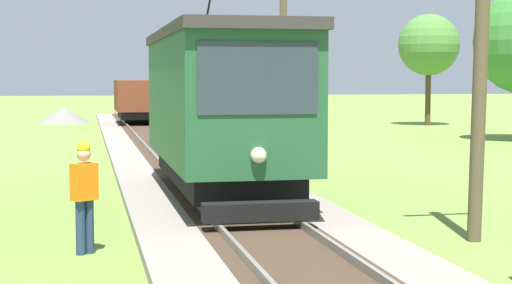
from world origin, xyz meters
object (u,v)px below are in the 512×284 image
Objects in this scene: freight_car at (137,99)px; gravel_pile at (64,115)px; second_worker at (84,192)px; red_tram at (221,104)px; tree_right_far at (429,45)px; utility_pole_near_tram at (482,15)px; utility_pole_mid at (283,60)px.

freight_car is 1.64× the size of gravel_pile.
freight_car is 2.91× the size of second_worker.
red_tram reaches higher than second_worker.
red_tram is at bearing -121.17° from tree_right_far.
utility_pole_near_tram reaches higher than freight_car.
red_tram is 32.26m from tree_right_far.
gravel_pile is at bearing 107.00° from utility_pole_mid.
gravel_pile is 0.49× the size of tree_right_far.
utility_pole_mid is at bearing 122.02° from second_worker.
utility_pole_mid is at bearing -80.08° from freight_car.
freight_car is 0.80× the size of utility_pole_mid.
freight_car is at bearing -49.55° from gravel_pile.
freight_car is (-0.00, 29.33, -0.64)m from red_tram.
utility_pole_mid is (3.55, 9.03, 1.16)m from red_tram.
utility_pole_near_tram is at bearing 53.74° from second_worker.
second_worker is (-2.94, -4.71, -1.21)m from red_tram.
red_tram is 5.68m from second_worker.
utility_pole_mid is 26.45m from gravel_pile.
freight_car is at bearing 90.01° from red_tram.
utility_pole_mid is at bearing 90.00° from utility_pole_near_tram.
utility_pole_mid reaches higher than red_tram.
utility_pole_near_tram is 35.18m from tree_right_far.
red_tram is at bearing -111.44° from utility_pole_mid.
tree_right_far reaches higher than gravel_pile.
tree_right_far is (20.79, -6.66, 4.13)m from gravel_pile.
gravel_pile is (-4.14, 34.19, -1.68)m from red_tram.
gravel_pile is at bearing 130.45° from freight_car.
tree_right_far is at bearing -17.77° from gravel_pile.
red_tram is 1.15× the size of utility_pole_near_tram.
red_tram is 2.69× the size of gravel_pile.
utility_pole_mid reaches higher than second_worker.
gravel_pile is 22.22m from tree_right_far.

